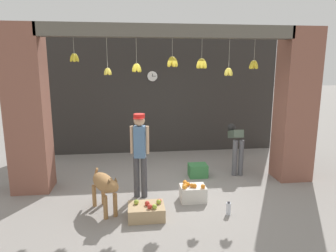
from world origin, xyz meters
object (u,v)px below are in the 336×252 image
fruit_crate_apples (147,211)px  fruit_crate_oranges (193,193)px  shopkeeper (140,150)px  produce_box_green (198,170)px  water_bottle (228,208)px  dog (105,185)px  worker_stooping (236,142)px  wall_clock (152,76)px

fruit_crate_apples → fruit_crate_oranges: bearing=31.8°
shopkeeper → produce_box_green: 1.76m
water_bottle → dog: bearing=171.0°
fruit_crate_oranges → water_bottle: fruit_crate_oranges is taller
worker_stooping → produce_box_green: worker_stooping is taller
wall_clock → dog: bearing=-106.6°
dog → fruit_crate_apples: bearing=41.8°
dog → worker_stooping: size_ratio=0.90×
worker_stooping → fruit_crate_apples: (-2.13, -1.91, -0.58)m
fruit_crate_oranges → wall_clock: bearing=98.7°
dog → worker_stooping: (2.80, 1.64, 0.21)m
wall_clock → worker_stooping: bearing=-46.1°
water_bottle → shopkeeper: bearing=149.0°
dog → water_bottle: bearing=54.8°
fruit_crate_apples → water_bottle: (1.34, -0.05, -0.01)m
shopkeeper → water_bottle: size_ratio=7.07×
produce_box_green → wall_clock: 2.97m
shopkeeper → wall_clock: 3.22m
shopkeeper → fruit_crate_oranges: size_ratio=3.44×
worker_stooping → fruit_crate_apples: size_ratio=1.81×
shopkeeper → wall_clock: size_ratio=5.48×
water_bottle → produce_box_green: bearing=94.2°
worker_stooping → produce_box_green: 1.09m
fruit_crate_apples → wall_clock: size_ratio=2.02×
shopkeeper → water_bottle: shopkeeper is taller
worker_stooping → produce_box_green: size_ratio=2.61×
dog → fruit_crate_apples: 0.81m
shopkeeper → worker_stooping: (2.20, 1.11, -0.22)m
fruit_crate_oranges → wall_clock: wall_clock is taller
fruit_crate_oranges → fruit_crate_apples: size_ratio=0.79×
shopkeeper → water_bottle: 1.84m
dog → fruit_crate_oranges: 1.59m
shopkeeper → fruit_crate_apples: shopkeeper is taller
dog → wall_clock: 3.98m
water_bottle → wall_clock: size_ratio=0.77×
fruit_crate_apples → wall_clock: wall_clock is taller
dog → wall_clock: bearing=137.2°
fruit_crate_apples → produce_box_green: bearing=54.6°
produce_box_green → dog: bearing=-142.6°
worker_stooping → wall_clock: (-1.76, 1.83, 1.44)m
fruit_crate_oranges → dog: bearing=-170.3°
fruit_crate_apples → wall_clock: (0.37, 3.75, 2.02)m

